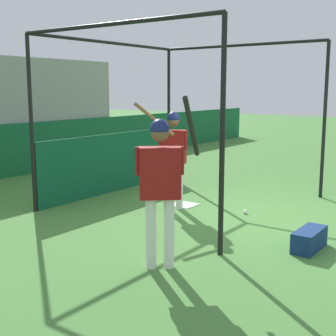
% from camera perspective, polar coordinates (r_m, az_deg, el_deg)
% --- Properties ---
extents(ground_plane, '(60.00, 60.00, 0.00)m').
position_cam_1_polar(ground_plane, '(8.15, 11.47, -6.01)').
color(ground_plane, '#477F38').
extents(outfield_wall, '(24.00, 0.12, 1.32)m').
position_cam_1_polar(outfield_wall, '(12.32, -18.09, 2.11)').
color(outfield_wall, '#196038').
rests_on(outfield_wall, ground).
extents(batting_cage, '(4.17, 3.86, 3.13)m').
position_cam_1_polar(batting_cage, '(9.47, -3.82, 4.25)').
color(batting_cage, black).
rests_on(batting_cage, ground).
extents(home_plate, '(0.44, 0.44, 0.02)m').
position_cam_1_polar(home_plate, '(8.86, 1.95, -4.50)').
color(home_plate, white).
rests_on(home_plate, ground).
extents(player_batter, '(0.66, 0.80, 1.94)m').
position_cam_1_polar(player_batter, '(8.37, 0.58, 2.10)').
color(player_batter, white).
rests_on(player_batter, ground).
extents(player_waiting, '(0.75, 0.66, 2.10)m').
position_cam_1_polar(player_waiting, '(5.57, -0.88, -1.27)').
color(player_waiting, white).
rests_on(player_waiting, ground).
extents(equipment_bag, '(0.70, 0.28, 0.28)m').
position_cam_1_polar(equipment_bag, '(6.74, 16.84, -8.33)').
color(equipment_bag, navy).
rests_on(equipment_bag, ground).
extents(baseball, '(0.07, 0.07, 0.07)m').
position_cam_1_polar(baseball, '(8.36, 9.38, -5.29)').
color(baseball, white).
rests_on(baseball, ground).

